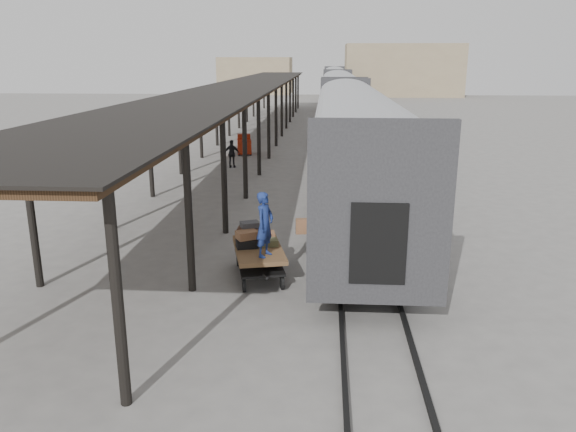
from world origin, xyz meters
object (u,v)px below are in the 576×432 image
(pedestrian, at_px, (232,154))
(porter, at_px, (265,224))
(luggage_tug, at_px, (244,145))
(baggage_cart, at_px, (259,255))

(pedestrian, bearing_deg, porter, 108.34)
(luggage_tug, bearing_deg, baggage_cart, -91.20)
(luggage_tug, bearing_deg, porter, -90.82)
(luggage_tug, distance_m, pedestrian, 4.52)
(baggage_cart, distance_m, porter, 1.27)
(baggage_cart, bearing_deg, porter, -82.29)
(baggage_cart, xyz_separation_m, pedestrian, (-3.35, 15.94, 0.11))
(luggage_tug, bearing_deg, pedestrian, -100.70)
(porter, bearing_deg, luggage_tug, 32.86)
(luggage_tug, relative_size, pedestrian, 0.99)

